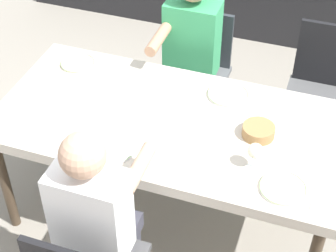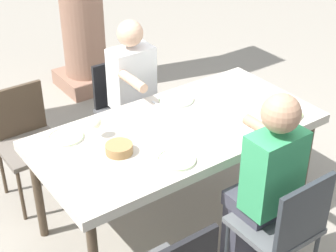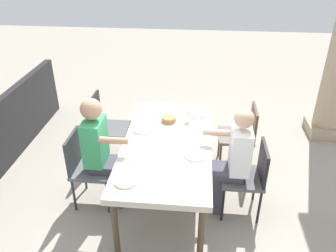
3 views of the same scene
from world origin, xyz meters
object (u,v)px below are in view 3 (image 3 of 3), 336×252
chair_west_north (242,133)px  chair_west_south (105,124)px  chair_mid_south (86,164)px  plate_0 (197,114)px  plate_1 (142,129)px  diner_man_white (233,159)px  dining_table (167,147)px  bread_basket (169,119)px  chair_mid_north (249,174)px  wine_glass_0 (189,113)px  plate_2 (195,154)px  plate_3 (125,182)px  diner_woman_green (102,150)px

chair_west_north → chair_west_south: (0.00, -1.78, 0.03)m
chair_west_north → chair_mid_south: size_ratio=0.99×
plate_0 → plate_1: size_ratio=0.96×
chair_west_south → diner_man_white: size_ratio=0.74×
dining_table → bread_basket: bearing=-176.4°
chair_mid_south → chair_west_south: bearing=-179.8°
plate_1 → bread_basket: (-0.23, 0.28, 0.02)m
chair_west_north → diner_man_white: diner_man_white is taller
chair_mid_north → plate_0: chair_mid_north is taller
plate_0 → plate_1: bearing=-55.3°
wine_glass_0 → plate_1: 0.59m
chair_mid_north → chair_mid_south: bearing=-90.0°
chair_west_north → dining_table: bearing=-50.4°
chair_west_north → bread_basket: (0.26, -0.92, 0.29)m
diner_man_white → chair_mid_north: bearing=89.1°
chair_west_north → plate_2: size_ratio=3.40×
wine_glass_0 → plate_3: bearing=-23.1°
diner_woman_green → chair_west_south: bearing=-166.8°
dining_table → plate_3: plate_3 is taller
bread_basket → chair_west_north: bearing=105.9°
dining_table → chair_mid_south: 0.92m
wine_glass_0 → plate_1: wine_glass_0 is taller
plate_0 → chair_west_south: bearing=-93.3°
plate_3 → plate_1: bearing=180.0°
chair_west_north → diner_woman_green: (0.85, -1.58, 0.20)m
plate_0 → plate_3: bearing=-24.1°
dining_table → wine_glass_0: bearing=157.5°
dining_table → chair_mid_south: bearing=-82.6°
chair_west_north → plate_3: size_ratio=4.12×
diner_man_white → plate_3: size_ratio=6.02×
plate_0 → bread_basket: bread_basket is taller
dining_table → diner_woman_green: size_ratio=1.47×
chair_west_north → chair_mid_south: chair_mid_south is taller
dining_table → bread_basket: bread_basket is taller
plate_0 → plate_3: (1.37, -0.62, 0.00)m
bread_basket → plate_3: bearing=-13.2°
chair_west_south → plate_3: size_ratio=4.46×
diner_man_white → plate_1: 1.07m
plate_2 → dining_table: bearing=-124.3°
chair_west_north → plate_2: bearing=-31.7°
chair_mid_south → plate_1: size_ratio=3.72×
plate_0 → bread_basket: 0.39m
plate_0 → chair_mid_north: bearing=36.6°
plate_3 → chair_west_south: bearing=-157.9°
chair_mid_north → plate_1: (-0.35, -1.20, 0.28)m
plate_1 → dining_table: bearing=52.2°
chair_mid_north → plate_2: chair_mid_north is taller
dining_table → chair_mid_north: 0.92m
chair_mid_south → wine_glass_0: 1.31m
wine_glass_0 → bread_basket: (0.03, -0.24, -0.08)m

